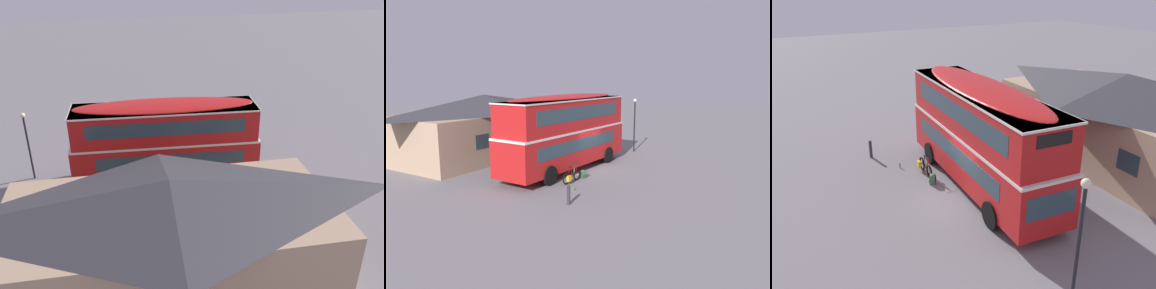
# 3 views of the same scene
# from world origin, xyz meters

# --- Properties ---
(ground_plane) EXTENTS (120.00, 120.00, 0.00)m
(ground_plane) POSITION_xyz_m (0.00, 0.00, 0.00)
(ground_plane) COLOR slate
(double_decker_bus) EXTENTS (10.75, 3.42, 4.79)m
(double_decker_bus) POSITION_xyz_m (-0.71, 1.35, 2.64)
(double_decker_bus) COLOR black
(double_decker_bus) RESTS_ON ground
(touring_bicycle) EXTENTS (1.72, 0.46, 1.06)m
(touring_bicycle) POSITION_xyz_m (-3.07, -0.36, 0.37)
(touring_bicycle) COLOR black
(touring_bicycle) RESTS_ON ground
(backpack_on_ground) EXTENTS (0.40, 0.38, 0.49)m
(backpack_on_ground) POSITION_xyz_m (-1.92, -0.49, 0.25)
(backpack_on_ground) COLOR #386642
(backpack_on_ground) RESTS_ON ground
(water_bottle_green_metal) EXTENTS (0.07, 0.07, 0.25)m
(water_bottle_green_metal) POSITION_xyz_m (-4.31, -1.18, 0.12)
(water_bottle_green_metal) COLOR green
(water_bottle_green_metal) RESTS_ON ground
(pub_building) EXTENTS (13.90, 7.22, 4.57)m
(pub_building) POSITION_xyz_m (0.41, 9.14, 2.33)
(pub_building) COLOR tan
(pub_building) RESTS_ON ground
(street_lamp) EXTENTS (0.28, 0.28, 4.19)m
(street_lamp) POSITION_xyz_m (7.00, -0.36, 2.62)
(street_lamp) COLOR black
(street_lamp) RESTS_ON ground
(kerb_bollard) EXTENTS (0.16, 0.16, 0.97)m
(kerb_bollard) POSITION_xyz_m (-6.29, -2.03, 0.50)
(kerb_bollard) COLOR #333338
(kerb_bollard) RESTS_ON ground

